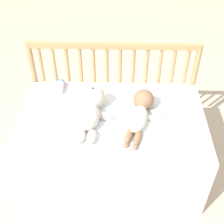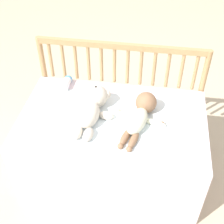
{
  "view_description": "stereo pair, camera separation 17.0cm",
  "coord_description": "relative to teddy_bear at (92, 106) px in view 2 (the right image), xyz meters",
  "views": [
    {
      "loc": [
        0.04,
        -1.34,
        1.71
      ],
      "look_at": [
        0.0,
        -0.01,
        0.53
      ],
      "focal_mm": 50.0,
      "sensor_mm": 36.0,
      "label": 1
    },
    {
      "loc": [
        0.2,
        -1.32,
        1.71
      ],
      "look_at": [
        0.0,
        -0.01,
        0.53
      ],
      "focal_mm": 50.0,
      "sensor_mm": 36.0,
      "label": 2
    }
  ],
  "objects": [
    {
      "name": "crib_mattress",
      "position": [
        0.12,
        -0.02,
        -0.3
      ],
      "size": [
        1.09,
        0.67,
        0.47
      ],
      "color": "silver",
      "rests_on": "ground_plane"
    },
    {
      "name": "baby_bottle",
      "position": [
        -0.22,
        0.25,
        -0.03
      ],
      "size": [
        0.05,
        0.15,
        0.05
      ],
      "color": "white",
      "rests_on": "crib_mattress"
    },
    {
      "name": "teddy_bear",
      "position": [
        0.0,
        0.0,
        0.0
      ],
      "size": [
        0.27,
        0.4,
        0.14
      ],
      "color": "silver",
      "rests_on": "crib_mattress"
    },
    {
      "name": "blanket",
      "position": [
        0.14,
        -0.07,
        -0.06
      ],
      "size": [
        0.8,
        0.54,
        0.01
      ],
      "color": "white",
      "rests_on": "crib_mattress"
    },
    {
      "name": "crib_rail",
      "position": [
        0.12,
        0.34,
        0.01
      ],
      "size": [
        1.09,
        0.04,
        0.76
      ],
      "color": "tan",
      "rests_on": "ground_plane"
    },
    {
      "name": "ground_plane",
      "position": [
        0.12,
        -0.02,
        -0.53
      ],
      "size": [
        12.0,
        12.0,
        0.0
      ],
      "primitive_type": "plane",
      "color": "#C6B293"
    },
    {
      "name": "baby",
      "position": [
        0.28,
        -0.01,
        -0.01
      ],
      "size": [
        0.31,
        0.42,
        0.13
      ],
      "color": "#EAEACC",
      "rests_on": "crib_mattress"
    }
  ]
}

